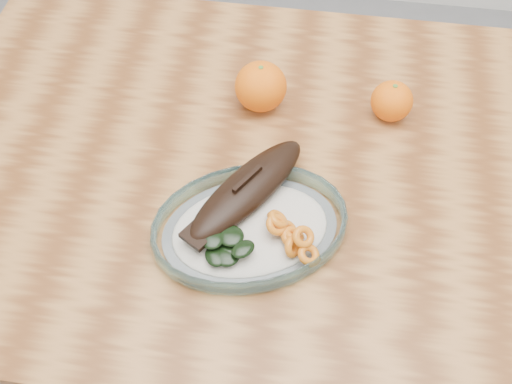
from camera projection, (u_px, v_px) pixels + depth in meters
ground at (276, 354)px, 1.62m from camera, size 3.00×3.00×0.00m
dining_table at (285, 203)px, 1.10m from camera, size 1.20×0.80×0.75m
plated_meal at (250, 224)px, 0.93m from camera, size 0.67×0.67×0.08m
orange_left at (261, 86)px, 1.07m from camera, size 0.09×0.09×0.09m
orange_right at (392, 101)px, 1.06m from camera, size 0.07×0.07×0.07m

